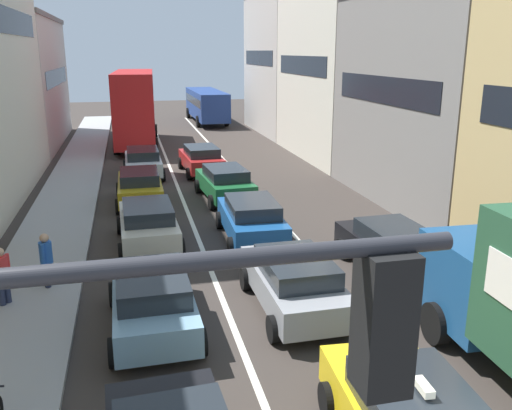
# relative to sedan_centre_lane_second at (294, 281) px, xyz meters

# --- Properties ---
(sidewalk_left) EXTENTS (2.60, 64.00, 0.14)m
(sidewalk_left) POSITION_rel_sedan_centre_lane_second_xyz_m (-6.67, 12.33, -0.73)
(sidewalk_left) COLOR #999999
(sidewalk_left) RESTS_ON ground
(lane_stripe_left) EXTENTS (0.16, 60.00, 0.01)m
(lane_stripe_left) POSITION_rel_sedan_centre_lane_second_xyz_m (-1.67, 12.33, -0.79)
(lane_stripe_left) COLOR silver
(lane_stripe_left) RESTS_ON ground
(lane_stripe_right) EXTENTS (0.16, 60.00, 0.01)m
(lane_stripe_right) POSITION_rel_sedan_centre_lane_second_xyz_m (1.73, 12.33, -0.79)
(lane_stripe_right) COLOR silver
(lane_stripe_right) RESTS_ON ground
(building_row_right) EXTENTS (7.20, 43.90, 10.96)m
(building_row_right) POSITION_rel_sedan_centre_lane_second_xyz_m (9.92, 15.23, 4.20)
(building_row_right) COLOR #B2ADA3
(building_row_right) RESTS_ON ground
(sedan_centre_lane_second) EXTENTS (2.10, 4.32, 1.49)m
(sedan_centre_lane_second) POSITION_rel_sedan_centre_lane_second_xyz_m (0.00, 0.00, 0.00)
(sedan_centre_lane_second) COLOR gray
(sedan_centre_lane_second) RESTS_ON ground
(wagon_left_lane_second) EXTENTS (2.12, 4.33, 1.49)m
(wagon_left_lane_second) POSITION_rel_sedan_centre_lane_second_xyz_m (-3.53, -0.20, 0.00)
(wagon_left_lane_second) COLOR #759EB7
(wagon_left_lane_second) RESTS_ON ground
(hatchback_centre_lane_third) EXTENTS (2.17, 4.35, 1.49)m
(hatchback_centre_lane_third) POSITION_rel_sedan_centre_lane_second_xyz_m (0.14, 5.49, 0.00)
(hatchback_centre_lane_third) COLOR #194C8C
(hatchback_centre_lane_third) RESTS_ON ground
(sedan_left_lane_third) EXTENTS (2.15, 4.34, 1.49)m
(sedan_left_lane_third) POSITION_rel_sedan_centre_lane_second_xyz_m (-3.39, 5.76, 0.00)
(sedan_left_lane_third) COLOR beige
(sedan_left_lane_third) RESTS_ON ground
(coupe_centre_lane_fourth) EXTENTS (2.30, 4.41, 1.49)m
(coupe_centre_lane_fourth) POSITION_rel_sedan_centre_lane_second_xyz_m (0.17, 11.00, 0.00)
(coupe_centre_lane_fourth) COLOR #19592D
(coupe_centre_lane_fourth) RESTS_ON ground
(sedan_left_lane_fourth) EXTENTS (2.07, 4.30, 1.49)m
(sedan_left_lane_fourth) POSITION_rel_sedan_centre_lane_second_xyz_m (-3.51, 11.18, 0.00)
(sedan_left_lane_fourth) COLOR #B29319
(sedan_left_lane_fourth) RESTS_ON ground
(sedan_centre_lane_fifth) EXTENTS (2.24, 4.39, 1.49)m
(sedan_centre_lane_fifth) POSITION_rel_sedan_centre_lane_second_xyz_m (-0.11, 16.65, 0.00)
(sedan_centre_lane_fifth) COLOR #A51E1E
(sedan_centre_lane_fifth) RESTS_ON ground
(sedan_left_lane_fifth) EXTENTS (2.07, 4.31, 1.49)m
(sedan_left_lane_fifth) POSITION_rel_sedan_centre_lane_second_xyz_m (-3.20, 16.62, 0.00)
(sedan_left_lane_fifth) COLOR silver
(sedan_left_lane_fifth) RESTS_ON ground
(sedan_right_lane_behind_truck) EXTENTS (2.18, 4.36, 1.49)m
(sedan_right_lane_behind_truck) POSITION_rel_sedan_centre_lane_second_xyz_m (3.54, 1.65, 0.00)
(sedan_right_lane_behind_truck) COLOR black
(sedan_right_lane_behind_truck) RESTS_ON ground
(bus_mid_queue_primary) EXTENTS (3.18, 10.61, 5.06)m
(bus_mid_queue_primary) POSITION_rel_sedan_centre_lane_second_xyz_m (-3.28, 26.46, 2.03)
(bus_mid_queue_primary) COLOR #B21919
(bus_mid_queue_primary) RESTS_ON ground
(bus_far_queue_secondary) EXTENTS (2.89, 10.53, 2.90)m
(bus_far_queue_secondary) POSITION_rel_sedan_centre_lane_second_xyz_m (3.30, 38.28, 0.96)
(bus_far_queue_secondary) COLOR navy
(bus_far_queue_secondary) RESTS_ON ground
(pedestrian_near_kerb) EXTENTS (0.36, 0.45, 1.66)m
(pedestrian_near_kerb) POSITION_rel_sedan_centre_lane_second_xyz_m (-7.18, 1.76, 0.15)
(pedestrian_near_kerb) COLOR #262D47
(pedestrian_near_kerb) RESTS_ON ground
(pedestrian_mid_sidewalk) EXTENTS (0.34, 0.53, 1.66)m
(pedestrian_mid_sidewalk) POSITION_rel_sedan_centre_lane_second_xyz_m (-6.23, 2.67, 0.15)
(pedestrian_mid_sidewalk) COLOR #262D47
(pedestrian_mid_sidewalk) RESTS_ON ground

